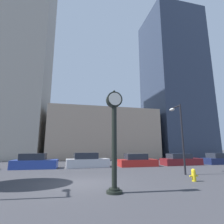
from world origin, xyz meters
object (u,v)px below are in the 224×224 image
car_red (137,161)px  street_lamp_right (179,126)px  fire_hydrant_near (194,175)px  car_blue (34,162)px  car_navy (220,159)px  street_clock (114,133)px  car_silver (87,161)px  car_maroon (181,160)px

car_red → street_lamp_right: 7.01m
fire_hydrant_near → street_lamp_right: 4.52m
car_blue → car_red: bearing=1.1°
car_red → car_navy: bearing=0.9°
street_clock → car_navy: (16.39, 10.53, -2.20)m
fire_hydrant_near → car_navy: bearing=39.4°
car_red → street_lamp_right: street_lamp_right is taller
car_red → car_silver: bearing=177.2°
car_silver → car_maroon: (10.99, -0.23, -0.08)m
car_blue → car_maroon: size_ratio=0.92×
car_blue → car_red: size_ratio=1.03×
car_red → street_lamp_right: size_ratio=0.76×
car_navy → car_maroon: bearing=179.1°
car_silver → car_red: size_ratio=1.07×
car_red → car_maroon: 5.52m
street_lamp_right → car_silver: bearing=136.8°
car_red → car_maroon: car_red is taller
car_red → car_maroon: size_ratio=0.89×
car_navy → fire_hydrant_near: size_ratio=5.97×
car_silver → car_maroon: car_silver is taller
car_navy → street_lamp_right: size_ratio=0.81×
car_blue → street_lamp_right: (11.99, -6.43, 3.14)m
fire_hydrant_near → car_maroon: bearing=59.4°
car_red → car_navy: (11.13, 0.08, -0.01)m
car_silver → car_maroon: bearing=-4.5°
street_clock → car_maroon: street_clock is taller
car_maroon → fire_hydrant_near: (-5.29, -8.96, -0.17)m
car_silver → street_lamp_right: street_lamp_right is taller
car_blue → fire_hydrant_near: bearing=-37.4°
fire_hydrant_near → street_lamp_right: size_ratio=0.14×
car_maroon → car_navy: bearing=-0.2°
fire_hydrant_near → street_clock: bearing=-164.2°
street_clock → car_navy: 19.60m
car_silver → fire_hydrant_near: (5.69, -9.19, -0.24)m
car_silver → car_red: bearing=-6.5°
car_silver → car_red: 5.47m
car_blue → street_lamp_right: size_ratio=0.78×
street_clock → car_red: bearing=63.3°
car_maroon → car_blue: bearing=178.8°
street_clock → car_red: (5.26, 10.44, -2.20)m
street_clock → fire_hydrant_near: street_clock is taller
car_red → car_maroon: bearing=1.2°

